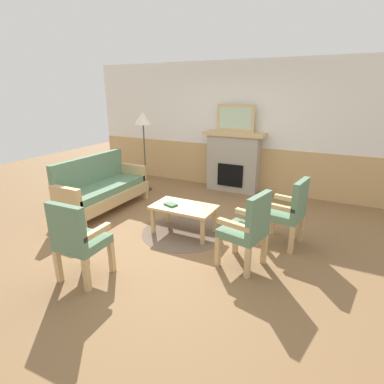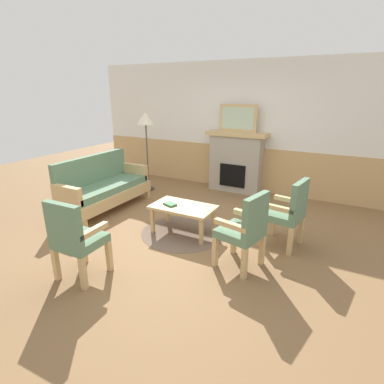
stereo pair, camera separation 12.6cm
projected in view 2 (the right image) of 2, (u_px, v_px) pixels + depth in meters
ground_plane at (181, 231)px, 4.73m from camera, size 14.00×14.00×0.00m
wall_back at (241, 129)px, 6.48m from camera, size 7.20×0.14×2.70m
fireplace at (236, 161)px, 6.48m from camera, size 1.30×0.44×1.28m
framed_picture at (238, 118)px, 6.19m from camera, size 0.80×0.04×0.56m
couch at (104, 188)px, 5.54m from camera, size 0.70×1.80×0.98m
coffee_table at (183, 209)px, 4.58m from camera, size 0.96×0.56×0.44m
round_rug at (183, 232)px, 4.71m from camera, size 1.31×1.31×0.01m
book_on_table at (170, 204)px, 4.59m from camera, size 0.22×0.19×0.03m
armchair_near_fireplace at (245, 228)px, 3.61m from camera, size 0.57×0.57×0.98m
armchair_by_window_left at (289, 211)px, 4.13m from camera, size 0.55×0.55×0.98m
armchair_front_left at (75, 237)px, 3.39m from camera, size 0.50×0.50×0.98m
floor_lamp_by_couch at (146, 123)px, 6.30m from camera, size 0.36×0.36×1.68m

